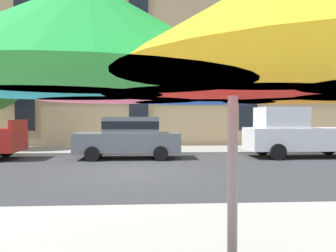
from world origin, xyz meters
The scene contains 6 objects.
ground_plane centered at (0.00, 0.00, 0.00)m, with size 120.00×120.00×0.00m, color #38383A.
sidewalk_far centered at (0.00, 6.80, 0.06)m, with size 56.00×3.60×0.12m, color #9E998E.
apartment_building centered at (0.00, 14.99, 8.00)m, with size 45.09×12.08×16.00m.
sedan_gray centered at (-0.29, 3.70, 0.95)m, with size 4.40×1.98×1.78m.
pickup_white centered at (7.17, 3.70, 1.03)m, with size 5.10×2.12×2.20m.
patio_umbrella centered at (0.97, -9.00, 2.10)m, with size 3.25×3.25×2.36m.
Camera 1 is at (0.47, -10.98, 1.78)m, focal length 36.77 mm.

